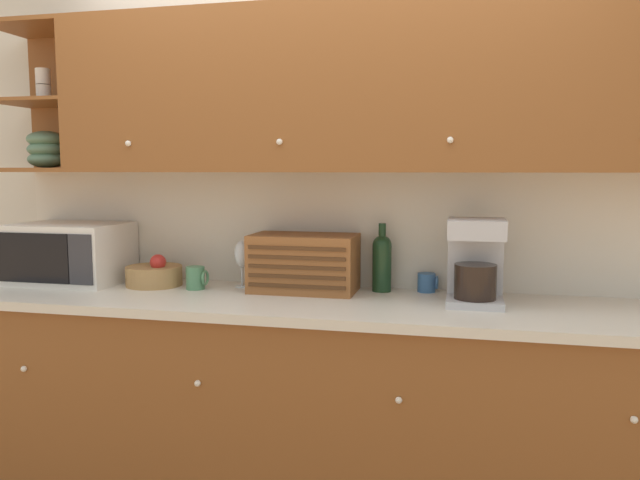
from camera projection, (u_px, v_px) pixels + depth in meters
ground_plane at (330, 472)px, 3.11m from camera, size 24.00×24.00×0.00m
wall_back at (332, 212)px, 2.99m from camera, size 5.61×0.06×2.60m
counter_unit at (315, 405)px, 2.74m from camera, size 3.23×0.69×0.95m
backsplash_panel at (331, 229)px, 2.97m from camera, size 3.21×0.01×0.54m
upper_cabinets at (359, 91)px, 2.69m from camera, size 3.21×0.40×0.70m
microwave at (70, 253)px, 3.07m from camera, size 0.53×0.39×0.29m
fruit_basket at (154, 275)px, 2.99m from camera, size 0.27×0.27×0.15m
mug_blue_second at (196, 278)px, 2.90m from camera, size 0.10×0.09×0.11m
wine_glass at (242, 255)px, 2.94m from camera, size 0.07×0.07×0.22m
bread_box at (304, 263)px, 2.84m from camera, size 0.48×0.28×0.26m
wine_bottle at (382, 260)px, 2.84m from camera, size 0.09×0.09×0.31m
mug at (427, 283)px, 2.83m from camera, size 0.09×0.08×0.09m
coffee_maker at (476, 261)px, 2.57m from camera, size 0.23×0.24×0.35m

